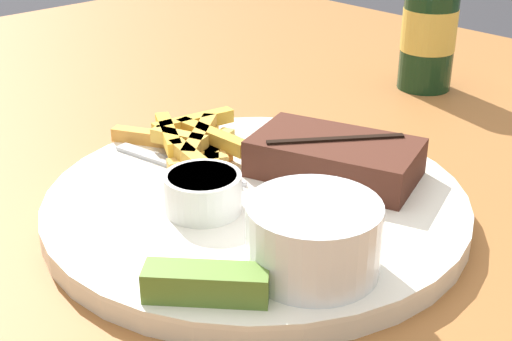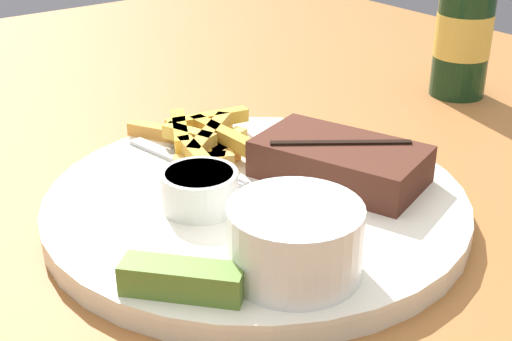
% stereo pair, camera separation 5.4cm
% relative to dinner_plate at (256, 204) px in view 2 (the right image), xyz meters
% --- Properties ---
extents(dining_table, '(1.51, 1.25, 0.73)m').
position_rel_dinner_plate_xyz_m(dining_table, '(0.00, 0.00, -0.07)').
color(dining_table, '#935B2D').
rests_on(dining_table, ground_plane).
extents(dinner_plate, '(0.33, 0.33, 0.02)m').
position_rel_dinner_plate_xyz_m(dinner_plate, '(0.00, 0.00, 0.00)').
color(dinner_plate, silver).
rests_on(dinner_plate, dining_table).
extents(steak_portion, '(0.15, 0.11, 0.03)m').
position_rel_dinner_plate_xyz_m(steak_portion, '(0.02, 0.07, 0.02)').
color(steak_portion, '#472319').
rests_on(steak_portion, dinner_plate).
extents(fries_pile, '(0.15, 0.10, 0.02)m').
position_rel_dinner_plate_xyz_m(fries_pile, '(-0.09, 0.01, 0.02)').
color(fries_pile, gold).
rests_on(fries_pile, dinner_plate).
extents(coleslaw_cup, '(0.09, 0.09, 0.05)m').
position_rel_dinner_plate_xyz_m(coleslaw_cup, '(0.10, -0.05, 0.04)').
color(coleslaw_cup, white).
rests_on(coleslaw_cup, dinner_plate).
extents(dipping_sauce_cup, '(0.06, 0.06, 0.03)m').
position_rel_dinner_plate_xyz_m(dipping_sauce_cup, '(-0.01, -0.05, 0.02)').
color(dipping_sauce_cup, silver).
rests_on(dipping_sauce_cup, dinner_plate).
extents(pickle_spear, '(0.07, 0.07, 0.02)m').
position_rel_dinner_plate_xyz_m(pickle_spear, '(0.08, -0.11, 0.02)').
color(pickle_spear, '#567A2D').
rests_on(pickle_spear, dinner_plate).
extents(fork_utensil, '(0.13, 0.04, 0.00)m').
position_rel_dinner_plate_xyz_m(fork_utensil, '(-0.09, -0.02, 0.01)').
color(fork_utensil, '#B7B7BC').
rests_on(fork_utensil, dinner_plate).
extents(beer_bottle, '(0.06, 0.06, 0.20)m').
position_rel_dinner_plate_xyz_m(beer_bottle, '(-0.09, 0.35, 0.06)').
color(beer_bottle, '#143319').
rests_on(beer_bottle, dining_table).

